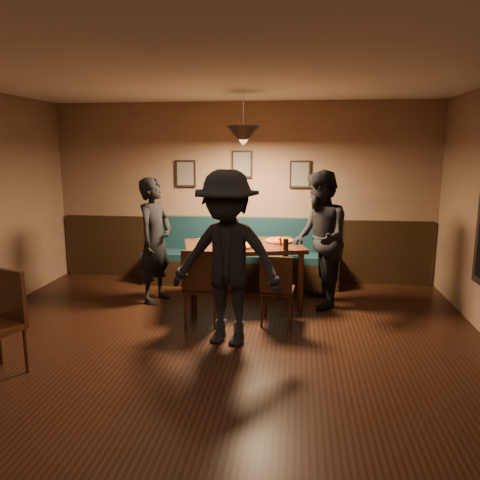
{
  "coord_description": "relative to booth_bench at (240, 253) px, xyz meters",
  "views": [
    {
      "loc": [
        0.87,
        -3.88,
        2.09
      ],
      "look_at": [
        0.16,
        1.93,
        0.95
      ],
      "focal_mm": 35.23,
      "sensor_mm": 36.0,
      "label": 1
    }
  ],
  "objects": [
    {
      "name": "soda_glass",
      "position": [
        0.74,
        -1.23,
        0.4
      ],
      "size": [
        0.09,
        0.09,
        0.15
      ],
      "primitive_type": "cylinder",
      "rotation": [
        0.0,
        0.0,
        0.29
      ],
      "color": "black",
      "rests_on": "dining_table"
    },
    {
      "name": "floor",
      "position": [
        0.0,
        -3.2,
        -0.5
      ],
      "size": [
        7.0,
        7.0,
        0.0
      ],
      "primitive_type": "plane",
      "color": "black",
      "rests_on": "ground"
    },
    {
      "name": "pizza_c",
      "position": [
        0.63,
        -0.72,
        0.35
      ],
      "size": [
        0.41,
        0.41,
        0.04
      ],
      "primitive_type": "cylinder",
      "rotation": [
        0.0,
        0.0,
        0.11
      ],
      "color": "orange",
      "rests_on": "dining_table"
    },
    {
      "name": "booth_bench",
      "position": [
        0.0,
        0.0,
        0.0
      ],
      "size": [
        3.0,
        0.6,
        1.0
      ],
      "primitive_type": null,
      "color": "#0F232D",
      "rests_on": "ground"
    },
    {
      "name": "diner_front",
      "position": [
        0.14,
        -2.27,
        0.44
      ],
      "size": [
        1.33,
        0.93,
        1.88
      ],
      "primitive_type": "imported",
      "rotation": [
        0.0,
        0.0,
        -0.2
      ],
      "color": "black",
      "rests_on": "floor"
    },
    {
      "name": "picture_left",
      "position": [
        -0.9,
        0.27,
        1.2
      ],
      "size": [
        0.32,
        0.04,
        0.42
      ],
      "primitive_type": "cube",
      "color": "black",
      "rests_on": "wall_back"
    },
    {
      "name": "chair_near_right",
      "position": [
        0.65,
        -1.62,
        -0.07
      ],
      "size": [
        0.41,
        0.41,
        0.87
      ],
      "primitive_type": null,
      "rotation": [
        0.0,
        0.0,
        -0.08
      ],
      "color": "black",
      "rests_on": "floor"
    },
    {
      "name": "napkin_b",
      "position": [
        -0.35,
        -1.24,
        0.33
      ],
      "size": [
        0.16,
        0.16,
        0.01
      ],
      "primitive_type": "cube",
      "rotation": [
        0.0,
        0.0,
        -0.12
      ],
      "color": "#1D6E3A",
      "rests_on": "dining_table"
    },
    {
      "name": "wainscot",
      "position": [
        0.0,
        0.27,
        0.0
      ],
      "size": [
        5.88,
        0.06,
        1.0
      ],
      "primitive_type": "cube",
      "color": "black",
      "rests_on": "ground"
    },
    {
      "name": "pendant_lamp",
      "position": [
        0.16,
        -0.92,
        1.75
      ],
      "size": [
        0.44,
        0.44,
        0.25
      ],
      "primitive_type": "cone",
      "rotation": [
        3.14,
        0.0,
        0.0
      ],
      "color": "black",
      "rests_on": "ceiling"
    },
    {
      "name": "pizza_b",
      "position": [
        0.15,
        -1.12,
        0.35
      ],
      "size": [
        0.37,
        0.37,
        0.04
      ],
      "primitive_type": "cylinder",
      "rotation": [
        0.0,
        0.0,
        -0.06
      ],
      "color": "yellow",
      "rests_on": "dining_table"
    },
    {
      "name": "pizza_a",
      "position": [
        -0.28,
        -0.75,
        0.35
      ],
      "size": [
        0.43,
        0.43,
        0.04
      ],
      "primitive_type": "cylinder",
      "rotation": [
        0.0,
        0.0,
        -0.25
      ],
      "color": "orange",
      "rests_on": "dining_table"
    },
    {
      "name": "wall_back",
      "position": [
        0.0,
        0.3,
        0.9
      ],
      "size": [
        6.0,
        0.0,
        6.0
      ],
      "primitive_type": "plane",
      "rotation": [
        1.57,
        0.0,
        0.0
      ],
      "color": "#8C704F",
      "rests_on": "ground"
    },
    {
      "name": "dining_table",
      "position": [
        0.16,
        -0.92,
        -0.09
      ],
      "size": [
        1.75,
        1.36,
        0.83
      ],
      "primitive_type": "cube",
      "rotation": [
        0.0,
        0.0,
        0.26
      ],
      "color": "black",
      "rests_on": "floor"
    },
    {
      "name": "diner_left",
      "position": [
        -1.05,
        -0.97,
        0.36
      ],
      "size": [
        0.56,
        0.71,
        1.71
      ],
      "primitive_type": "imported",
      "rotation": [
        0.0,
        0.0,
        1.29
      ],
      "color": "black",
      "rests_on": "floor"
    },
    {
      "name": "picture_right",
      "position": [
        0.9,
        0.27,
        1.2
      ],
      "size": [
        0.32,
        0.04,
        0.42
      ],
      "primitive_type": "cube",
      "color": "black",
      "rests_on": "wall_back"
    },
    {
      "name": "cutlery_set",
      "position": [
        0.18,
        -1.29,
        0.33
      ],
      "size": [
        0.17,
        0.03,
        0.0
      ],
      "primitive_type": "cube",
      "rotation": [
        0.0,
        0.0,
        1.63
      ],
      "color": "silver",
      "rests_on": "dining_table"
    },
    {
      "name": "diner_right",
      "position": [
        1.17,
        -0.91,
        0.41
      ],
      "size": [
        0.8,
        0.97,
        1.82
      ],
      "primitive_type": "imported",
      "rotation": [
        0.0,
        0.0,
        -1.44
      ],
      "color": "black",
      "rests_on": "floor"
    },
    {
      "name": "chair_near_left",
      "position": [
        -0.24,
        -1.73,
        -0.03
      ],
      "size": [
        0.42,
        0.42,
        0.94
      ],
      "primitive_type": null,
      "rotation": [
        0.0,
        0.0,
        0.01
      ],
      "color": "black",
      "rests_on": "floor"
    },
    {
      "name": "napkin_a",
      "position": [
        -0.43,
        -0.63,
        0.33
      ],
      "size": [
        0.19,
        0.19,
        0.01
      ],
      "primitive_type": "cube",
      "rotation": [
        0.0,
        0.0,
        0.38
      ],
      "color": "#1E732D",
      "rests_on": "dining_table"
    },
    {
      "name": "ceiling",
      "position": [
        0.0,
        -3.2,
        2.3
      ],
      "size": [
        7.0,
        7.0,
        0.0
      ],
      "primitive_type": "plane",
      "rotation": [
        3.14,
        0.0,
        0.0
      ],
      "color": "silver",
      "rests_on": "ground"
    },
    {
      "name": "picture_center",
      "position": [
        0.0,
        0.27,
        1.35
      ],
      "size": [
        0.32,
        0.04,
        0.42
      ],
      "primitive_type": "cube",
      "color": "black",
      "rests_on": "wall_back"
    },
    {
      "name": "tabasco_bottle",
      "position": [
        0.66,
        -0.98,
        0.39
      ],
      "size": [
        0.03,
        0.03,
        0.13
      ],
      "primitive_type": "cylinder",
      "rotation": [
        0.0,
        0.0,
        -0.09
      ],
      "color": "#991405",
      "rests_on": "dining_table"
    }
  ]
}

